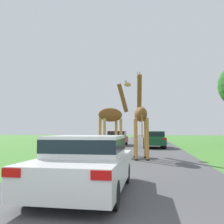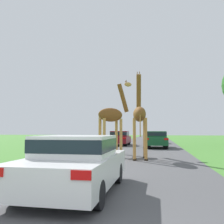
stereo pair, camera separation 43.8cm
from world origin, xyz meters
name	(u,v)px [view 1 (the left image)]	position (x,y,z in m)	size (l,w,h in m)	color
road	(144,142)	(0.00, 30.00, 0.00)	(6.88, 120.00, 0.00)	#4C4C4F
giraffe_near_road	(112,117)	(-1.55, 13.32, 2.41)	(2.22, 1.98, 5.00)	tan
giraffe_companion	(141,114)	(0.37, 11.16, 2.42)	(0.90, 2.61, 5.11)	#B77F3D
car_lead_maroon	(86,162)	(-0.70, 3.95, 0.73)	(1.94, 4.01, 1.39)	silver
car_queue_right	(117,138)	(-2.56, 22.93, 0.79)	(1.90, 4.54, 1.48)	maroon
car_queue_left	(152,137)	(1.07, 28.04, 0.69)	(1.73, 4.73, 1.27)	gray
car_far_ahead	(154,139)	(1.25, 19.83, 0.79)	(1.90, 4.07, 1.47)	#144C28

